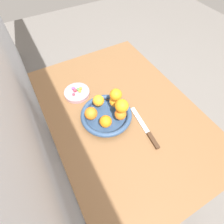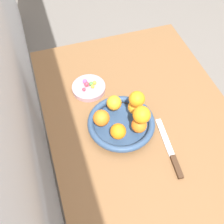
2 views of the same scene
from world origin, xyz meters
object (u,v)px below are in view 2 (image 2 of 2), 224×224
object	(u,v)px
orange_3	(114,103)
orange_4	(101,118)
candy_ball_5	(92,84)
candy_ball_0	(85,81)
knife	(171,152)
candy_ball_3	(91,84)
candy_ball_1	(93,86)
candy_ball_2	(84,89)
candy_ball_6	(87,84)
orange_0	(118,131)
orange_5	(137,99)
candy_dish	(89,88)
orange_1	(139,125)
orange_6	(142,115)
orange_2	(135,107)
candy_ball_4	(95,83)
dining_table	(141,132)
fruit_bowl	(121,124)

from	to	relation	value
orange_3	orange_4	world-z (taller)	orange_4
candy_ball_5	candy_ball_0	bearing A→B (deg)	51.45
candy_ball_0	knife	distance (m)	0.47
candy_ball_3	candy_ball_5	size ratio (longest dim) A/B	1.31
candy_ball_1	candy_ball_2	xyz separation A→B (m)	(-0.00, 0.04, -0.00)
candy_ball_1	candy_ball_6	bearing A→B (deg)	50.71
orange_3	candy_ball_3	xyz separation A→B (m)	(0.16, 0.05, -0.04)
candy_ball_5	knife	size ratio (longest dim) A/B	0.06
orange_0	orange_4	distance (m)	0.09
candy_ball_0	orange_5	bearing A→B (deg)	-148.24
candy_dish	knife	xyz separation A→B (m)	(-0.40, -0.21, -0.01)
orange_5	candy_ball_6	xyz separation A→B (m)	(0.22, 0.14, -0.10)
candy_dish	orange_1	world-z (taller)	orange_1
orange_6	candy_ball_1	world-z (taller)	orange_6
candy_ball_1	candy_ball_5	bearing A→B (deg)	-1.69
orange_2	candy_ball_2	xyz separation A→B (m)	(0.18, 0.16, -0.04)
orange_2	candy_ball_4	world-z (taller)	orange_2
orange_1	knife	bearing A→B (deg)	-141.04
candy_ball_4	candy_ball_6	xyz separation A→B (m)	(0.00, 0.04, 0.00)
candy_ball_5	orange_5	bearing A→B (deg)	-150.79
candy_ball_0	knife	size ratio (longest dim) A/B	0.07
dining_table	knife	size ratio (longest dim) A/B	4.22
candy_dish	candy_ball_1	size ratio (longest dim) A/B	8.99
orange_5	candy_ball_6	size ratio (longest dim) A/B	2.95
dining_table	candy_ball_2	xyz separation A→B (m)	(0.21, 0.19, 0.12)
candy_ball_1	candy_ball_5	distance (m)	0.02
candy_ball_4	orange_5	bearing A→B (deg)	-153.49
orange_0	orange_5	xyz separation A→B (m)	(0.08, -0.10, 0.06)
orange_5	candy_ball_2	xyz separation A→B (m)	(0.19, 0.16, -0.10)
dining_table	orange_1	xyz separation A→B (m)	(-0.06, 0.05, 0.16)
orange_3	knife	bearing A→B (deg)	-148.71
dining_table	orange_5	world-z (taller)	orange_5
orange_0	orange_3	world-z (taller)	same
orange_2	candy_ball_0	size ratio (longest dim) A/B	3.03
candy_ball_1	candy_ball_5	size ratio (longest dim) A/B	1.10
fruit_bowl	candy_ball_1	bearing A→B (deg)	14.52
fruit_bowl	candy_ball_0	xyz separation A→B (m)	(0.25, 0.08, 0.01)
orange_4	knife	size ratio (longest dim) A/B	0.24
dining_table	candy_ball_4	world-z (taller)	candy_ball_4
candy_ball_4	candy_ball_2	bearing A→B (deg)	113.10
orange_0	candy_ball_5	bearing A→B (deg)	4.33
orange_6	candy_ball_2	distance (m)	0.32
dining_table	orange_3	bearing A→B (deg)	55.28
fruit_bowl	candy_dish	xyz separation A→B (m)	(0.23, 0.07, -0.01)
dining_table	candy_ball_1	distance (m)	0.29
dining_table	orange_1	world-z (taller)	orange_1
fruit_bowl	orange_1	distance (m)	0.09
orange_1	orange_2	size ratio (longest dim) A/B	1.00
fruit_bowl	orange_2	xyz separation A→B (m)	(0.03, -0.07, 0.05)
orange_3	candy_ball_1	bearing A→B (deg)	18.83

